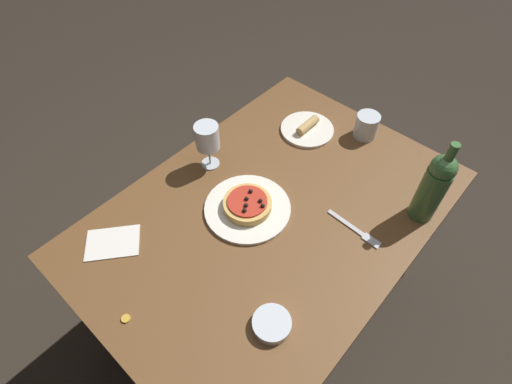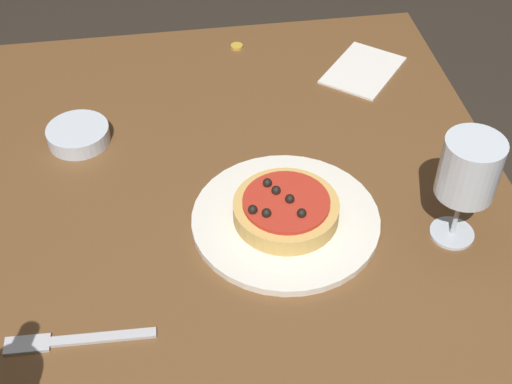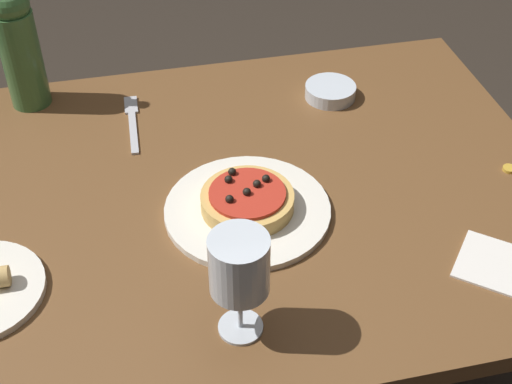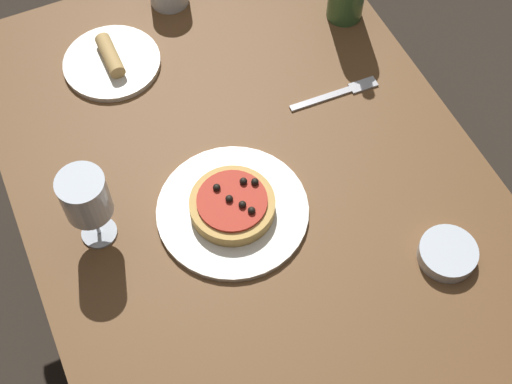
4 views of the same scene
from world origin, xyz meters
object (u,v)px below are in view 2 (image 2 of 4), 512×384
(wine_glass, at_px, (469,170))
(fork, at_px, (70,341))
(side_bowl, at_px, (78,135))
(bottle_cap, at_px, (237,46))
(pizza, at_px, (286,209))
(dinner_plate, at_px, (286,220))
(dining_table, at_px, (249,291))

(wine_glass, relative_size, fork, 0.91)
(wine_glass, xyz_separation_m, side_bowl, (-0.30, -0.55, -0.11))
(fork, bearing_deg, bottle_cap, -112.66)
(fork, bearing_deg, pizza, -149.66)
(dinner_plate, relative_size, side_bowl, 2.69)
(dining_table, height_order, pizza, pizza)
(dinner_plate, distance_m, bottle_cap, 0.49)
(dining_table, height_order, bottle_cap, bottle_cap)
(bottle_cap, bearing_deg, side_bowl, -50.69)
(dining_table, distance_m, bottle_cap, 0.54)
(pizza, relative_size, wine_glass, 0.89)
(pizza, bearing_deg, bottle_cap, -179.06)
(dining_table, relative_size, pizza, 7.84)
(pizza, xyz_separation_m, fork, (0.17, -0.31, -0.03))
(wine_glass, distance_m, bottle_cap, 0.61)
(dining_table, bearing_deg, side_bowl, -139.20)
(dining_table, xyz_separation_m, dinner_plate, (-0.05, 0.06, 0.10))
(dinner_plate, relative_size, bottle_cap, 11.69)
(dinner_plate, bearing_deg, bottle_cap, -179.02)
(dinner_plate, height_order, bottle_cap, dinner_plate)
(dinner_plate, xyz_separation_m, side_bowl, (-0.24, -0.31, 0.01))
(dining_table, height_order, side_bowl, side_bowl)
(bottle_cap, bearing_deg, fork, -24.88)
(dining_table, xyz_separation_m, wine_glass, (0.01, 0.30, 0.22))
(wine_glass, distance_m, side_bowl, 0.63)
(pizza, bearing_deg, side_bowl, -127.91)
(pizza, height_order, bottle_cap, pizza)
(wine_glass, bearing_deg, side_bowl, -118.87)
(wine_glass, height_order, side_bowl, wine_glass)
(dinner_plate, bearing_deg, wine_glass, 75.62)
(dining_table, bearing_deg, dinner_plate, 126.69)
(dining_table, relative_size, bottle_cap, 51.15)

